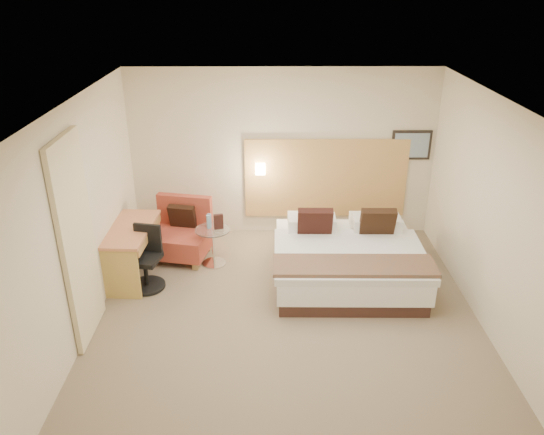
{
  "coord_description": "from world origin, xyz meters",
  "views": [
    {
      "loc": [
        -0.22,
        -5.53,
        3.95
      ],
      "look_at": [
        -0.18,
        0.78,
        1.04
      ],
      "focal_mm": 35.0,
      "sensor_mm": 36.0,
      "label": 1
    }
  ],
  "objects_px": {
    "lounge_chair": "(181,234)",
    "desk_chair": "(146,263)",
    "side_table": "(213,245)",
    "bed": "(347,258)",
    "desk": "(133,238)"
  },
  "relations": [
    {
      "from": "side_table",
      "to": "lounge_chair",
      "type": "bearing_deg",
      "value": 152.19
    },
    {
      "from": "bed",
      "to": "lounge_chair",
      "type": "height_order",
      "value": "bed"
    },
    {
      "from": "desk",
      "to": "side_table",
      "type": "bearing_deg",
      "value": 17.65
    },
    {
      "from": "desk",
      "to": "bed",
      "type": "bearing_deg",
      "value": -1.66
    },
    {
      "from": "lounge_chair",
      "to": "desk_chair",
      "type": "height_order",
      "value": "lounge_chair"
    },
    {
      "from": "bed",
      "to": "desk_chair",
      "type": "bearing_deg",
      "value": -176.27
    },
    {
      "from": "desk",
      "to": "desk_chair",
      "type": "height_order",
      "value": "desk_chair"
    },
    {
      "from": "bed",
      "to": "desk",
      "type": "xyz_separation_m",
      "value": [
        -2.98,
        0.09,
        0.29
      ]
    },
    {
      "from": "lounge_chair",
      "to": "side_table",
      "type": "bearing_deg",
      "value": -27.81
    },
    {
      "from": "side_table",
      "to": "desk_chair",
      "type": "bearing_deg",
      "value": -144.53
    },
    {
      "from": "bed",
      "to": "desk_chair",
      "type": "xyz_separation_m",
      "value": [
        -2.76,
        -0.18,
        0.04
      ]
    },
    {
      "from": "side_table",
      "to": "desk",
      "type": "bearing_deg",
      "value": -162.35
    },
    {
      "from": "bed",
      "to": "side_table",
      "type": "xyz_separation_m",
      "value": [
        -1.91,
        0.43,
        -0.0
      ]
    },
    {
      "from": "desk",
      "to": "desk_chair",
      "type": "xyz_separation_m",
      "value": [
        0.22,
        -0.27,
        -0.25
      ]
    },
    {
      "from": "lounge_chair",
      "to": "desk_chair",
      "type": "xyz_separation_m",
      "value": [
        -0.34,
        -0.88,
        0.0
      ]
    }
  ]
}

